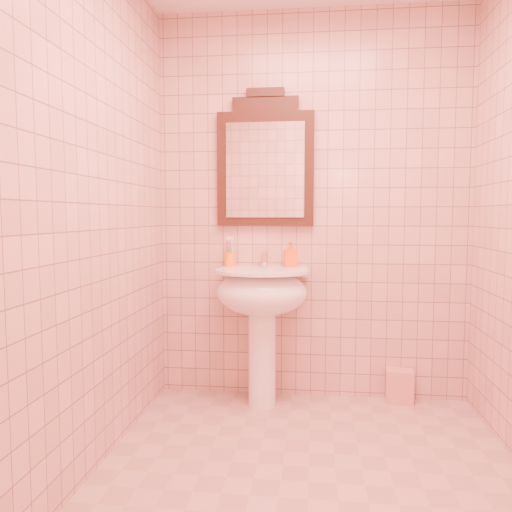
# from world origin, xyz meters

# --- Properties ---
(floor) EXTENTS (2.20, 2.20, 0.00)m
(floor) POSITION_xyz_m (0.00, 0.00, 0.00)
(floor) COLOR tan
(floor) RESTS_ON ground
(back_wall) EXTENTS (2.00, 0.02, 2.50)m
(back_wall) POSITION_xyz_m (0.00, 1.10, 1.25)
(back_wall) COLOR #DAA598
(back_wall) RESTS_ON floor
(pedestal_sink) EXTENTS (0.58, 0.58, 0.86)m
(pedestal_sink) POSITION_xyz_m (-0.30, 0.87, 0.66)
(pedestal_sink) COLOR white
(pedestal_sink) RESTS_ON floor
(faucet) EXTENTS (0.04, 0.16, 0.11)m
(faucet) POSITION_xyz_m (-0.30, 1.01, 0.92)
(faucet) COLOR white
(faucet) RESTS_ON pedestal_sink
(mirror) EXTENTS (0.63, 0.06, 0.87)m
(mirror) POSITION_xyz_m (-0.30, 1.07, 1.54)
(mirror) COLOR black
(mirror) RESTS_ON back_wall
(toothbrush_cup) EXTENTS (0.07, 0.07, 0.17)m
(toothbrush_cup) POSITION_xyz_m (-0.53, 1.03, 0.91)
(toothbrush_cup) COLOR orange
(toothbrush_cup) RESTS_ON pedestal_sink
(soap_dispenser) EXTENTS (0.09, 0.09, 0.17)m
(soap_dispenser) POSITION_xyz_m (-0.14, 1.03, 0.95)
(soap_dispenser) COLOR orange
(soap_dispenser) RESTS_ON pedestal_sink
(towel) EXTENTS (0.18, 0.13, 0.21)m
(towel) POSITION_xyz_m (0.57, 1.04, 0.10)
(towel) COLOR pink
(towel) RESTS_ON floor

